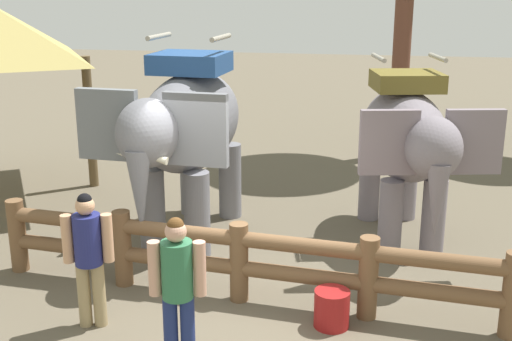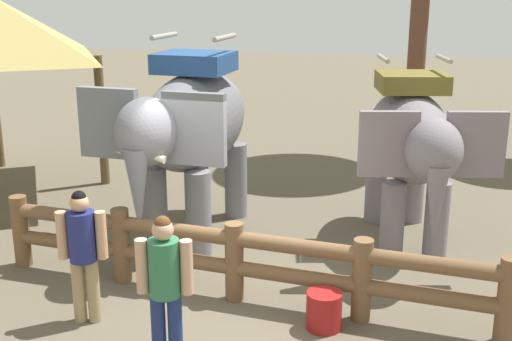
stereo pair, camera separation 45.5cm
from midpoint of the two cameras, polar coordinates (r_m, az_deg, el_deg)
ground_plane at (r=8.52m, az=-0.68°, el=-11.75°), size 60.00×60.00×0.00m
log_fence at (r=8.44m, az=-0.35°, el=-7.47°), size 6.78×0.92×1.05m
elephant_near_left at (r=10.20m, az=-4.46°, el=3.74°), size 2.13×3.74×3.20m
elephant_center at (r=10.24m, az=14.56°, el=2.35°), size 2.11×3.46×2.90m
tourist_woman_in_black at (r=6.97m, az=-6.05°, el=-9.50°), size 0.59×0.38×1.70m
tourist_man_in_blue at (r=7.99m, az=-13.25°, el=-6.53°), size 0.58×0.39×1.67m
feed_bucket at (r=8.01m, az=7.58°, el=-11.97°), size 0.43×0.43×0.46m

